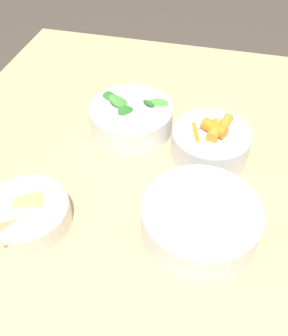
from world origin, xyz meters
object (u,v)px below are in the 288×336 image
at_px(bowl_carrots, 210,141).
at_px(bowl_greens, 131,116).
at_px(bowl_cookies, 28,213).
at_px(bowl_beans_hotdog, 200,220).

bearing_deg(bowl_carrots, bowl_greens, -104.21).
bearing_deg(bowl_cookies, bowl_greens, 160.15).
bearing_deg(bowl_beans_hotdog, bowl_greens, -142.75).
height_order(bowl_carrots, bowl_greens, bowl_carrots).
distance_m(bowl_carrots, bowl_beans_hotdog, 0.19).
bearing_deg(bowl_beans_hotdog, bowl_carrots, -177.91).
relative_size(bowl_greens, bowl_cookies, 1.21).
relative_size(bowl_beans_hotdog, bowl_cookies, 1.32).
xyz_separation_m(bowl_greens, bowl_cookies, (0.28, -0.10, -0.01)).
height_order(bowl_carrots, bowl_beans_hotdog, bowl_carrots).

